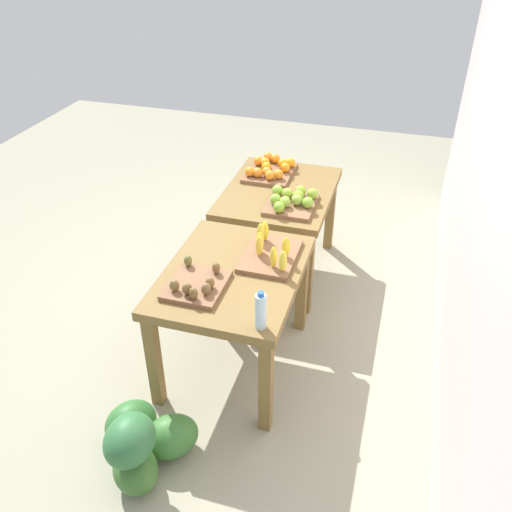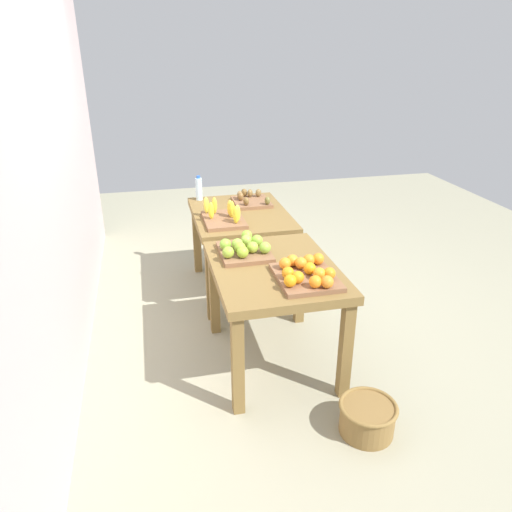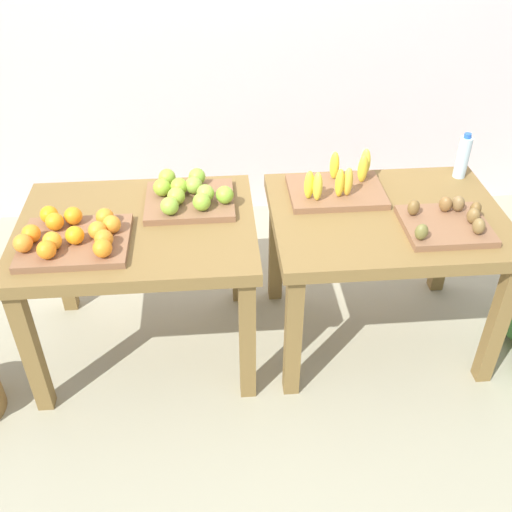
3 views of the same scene
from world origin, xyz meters
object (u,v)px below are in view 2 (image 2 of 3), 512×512
object	(u,v)px
display_table_right	(240,224)
banana_crate	(224,216)
water_bottle	(199,189)
watermelon_pile	(245,234)
wicker_basket	(367,417)
orange_bin	(306,273)
display_table_left	(274,281)
kiwi_bin	(251,200)
apple_bin	(244,248)

from	to	relation	value
display_table_right	banana_crate	xyz separation A→B (m)	(-0.20, 0.18, 0.15)
display_table_right	water_bottle	xyz separation A→B (m)	(0.43, 0.30, 0.21)
watermelon_pile	wicker_basket	size ratio (longest dim) A/B	1.88
display_table_right	wicker_basket	xyz separation A→B (m)	(-1.92, -0.35, -0.53)
display_table_right	banana_crate	world-z (taller)	banana_crate
orange_bin	watermelon_pile	world-z (taller)	orange_bin
display_table_right	watermelon_pile	distance (m)	1.02
display_table_right	wicker_basket	bearing A→B (deg)	-169.67
banana_crate	water_bottle	xyz separation A→B (m)	(0.63, 0.12, 0.06)
display_table_left	watermelon_pile	size ratio (longest dim) A/B	1.63
display_table_right	kiwi_bin	xyz separation A→B (m)	(0.22, -0.14, 0.14)
banana_crate	apple_bin	bearing A→B (deg)	-177.77
water_bottle	orange_bin	bearing A→B (deg)	-166.26
apple_bin	orange_bin	bearing A→B (deg)	-148.40
apple_bin	display_table_right	bearing A→B (deg)	-9.59
watermelon_pile	banana_crate	bearing A→B (deg)	159.57
wicker_basket	display_table_right	bearing A→B (deg)	10.33
water_bottle	watermelon_pile	size ratio (longest dim) A/B	0.36
kiwi_bin	apple_bin	bearing A→B (deg)	165.16
display_table_right	orange_bin	bearing A→B (deg)	-174.19
display_table_left	apple_bin	world-z (taller)	apple_bin
orange_bin	wicker_basket	world-z (taller)	orange_bin
display_table_left	kiwi_bin	xyz separation A→B (m)	(1.34, -0.14, 0.14)
display_table_right	apple_bin	world-z (taller)	apple_bin
wicker_basket	water_bottle	bearing A→B (deg)	15.44
orange_bin	banana_crate	world-z (taller)	banana_crate
kiwi_bin	wicker_basket	size ratio (longest dim) A/B	1.06
display_table_left	display_table_right	distance (m)	1.12
kiwi_bin	display_table_right	bearing A→B (deg)	146.56
watermelon_pile	water_bottle	bearing A→B (deg)	130.58
water_bottle	wicker_basket	distance (m)	2.55
kiwi_bin	water_bottle	size ratio (longest dim) A/B	1.58
display_table_left	kiwi_bin	size ratio (longest dim) A/B	2.89
display_table_left	apple_bin	distance (m)	0.32
banana_crate	display_table_right	bearing A→B (deg)	-41.49
banana_crate	wicker_basket	world-z (taller)	banana_crate
display_table_right	watermelon_pile	bearing A→B (deg)	-14.38
apple_bin	watermelon_pile	bearing A→B (deg)	-12.00
apple_bin	banana_crate	size ratio (longest dim) A/B	0.93
banana_crate	water_bottle	distance (m)	0.65
wicker_basket	watermelon_pile	bearing A→B (deg)	2.52
display_table_right	banana_crate	distance (m)	0.31
display_table_left	banana_crate	bearing A→B (deg)	10.88
display_table_left	apple_bin	xyz separation A→B (m)	(0.23, 0.15, 0.15)
display_table_right	apple_bin	distance (m)	0.91
orange_bin	water_bottle	xyz separation A→B (m)	(1.79, 0.44, 0.06)
water_bottle	watermelon_pile	bearing A→B (deg)	-49.42
banana_crate	kiwi_bin	xyz separation A→B (m)	(0.42, -0.32, -0.01)
kiwi_bin	watermelon_pile	bearing A→B (deg)	-7.18
display_table_left	apple_bin	bearing A→B (deg)	32.92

